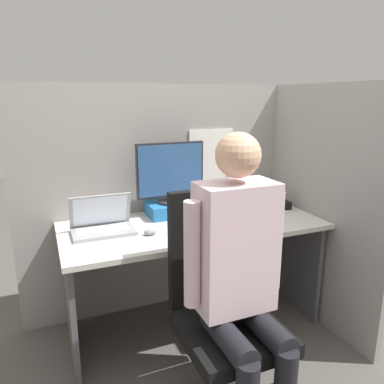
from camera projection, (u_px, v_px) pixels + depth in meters
ground_plane at (216, 358)px, 2.19m from camera, size 12.00×12.00×0.00m
cubicle_panel_back at (173, 198)px, 2.64m from camera, size 2.10×0.05×1.56m
cubicle_panel_right at (309, 202)px, 2.55m from camera, size 0.04×1.34×1.56m
desk at (193, 248)px, 2.36m from camera, size 1.60×0.70×0.72m
paper_box at (171, 209)px, 2.48m from camera, size 0.31×0.23×0.09m
monitor at (170, 173)px, 2.42m from camera, size 0.45×0.18×0.40m
laptop at (102, 225)px, 2.16m from camera, size 0.35×0.22×0.22m
mouse at (150, 232)px, 2.12m from camera, size 0.07×0.05×0.04m
stapler at (283, 204)px, 2.65m from camera, size 0.04×0.15×0.05m
carrot_toy at (188, 235)px, 2.06m from camera, size 0.05×0.12×0.05m
office_chair at (222, 301)px, 1.81m from camera, size 0.52×0.56×1.05m
person at (241, 268)px, 1.60m from camera, size 0.48×0.44×1.35m
coffee_mug at (215, 201)px, 2.60m from camera, size 0.08×0.08×0.11m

